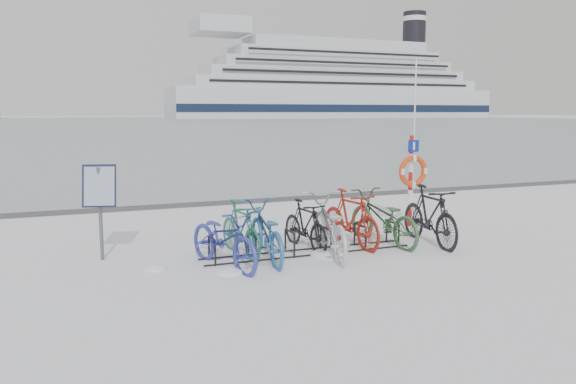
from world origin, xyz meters
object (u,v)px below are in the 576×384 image
at_px(bike_rack, 308,243).
at_px(lifebuoy_station, 412,171).
at_px(info_board, 99,192).
at_px(cruise_ferry, 334,88).

relative_size(bike_rack, lifebuoy_station, 1.07).
height_order(bike_rack, info_board, info_board).
xyz_separation_m(bike_rack, info_board, (-3.55, 0.87, 1.03)).
height_order(bike_rack, cruise_ferry, cruise_ferry).
distance_m(info_board, lifebuoy_station, 6.73).
xyz_separation_m(bike_rack, lifebuoy_station, (3.17, 1.40, 1.08)).
height_order(info_board, lifebuoy_station, lifebuoy_station).
bearing_deg(bike_rack, cruise_ferry, 63.66).
xyz_separation_m(lifebuoy_station, cruise_ferry, (107.56, 222.26, 12.25)).
distance_m(info_board, cruise_ferry, 250.69).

